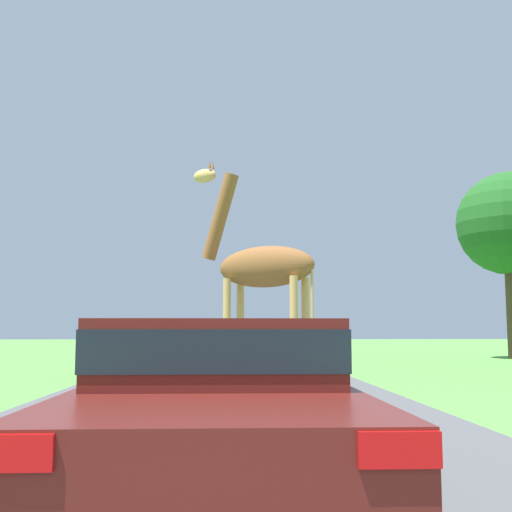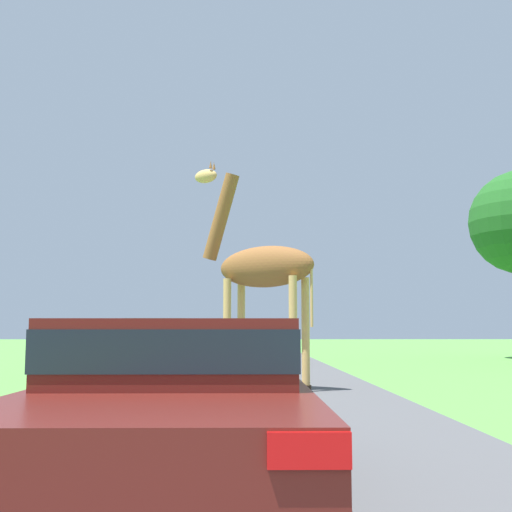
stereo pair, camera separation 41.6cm
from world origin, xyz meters
name	(u,v)px [view 1 (the left image)]	position (x,y,z in m)	size (l,w,h in m)	color
road	(226,356)	(0.00, 30.00, 0.00)	(6.45, 120.00, 0.00)	#4C4C4F
giraffe_near_road	(260,269)	(0.72, 13.77, 2.42)	(2.69, 1.83, 4.86)	tan
car_lead_maroon	(217,399)	(-0.01, 5.46, 0.69)	(1.74, 4.77, 1.26)	#561914
car_queue_right	(244,342)	(0.68, 24.13, 0.75)	(1.81, 4.73, 1.37)	gray
car_queue_left	(210,339)	(-0.75, 31.24, 0.74)	(1.70, 4.31, 1.36)	silver
car_far_ahead	(154,346)	(-1.83, 17.60, 0.77)	(1.71, 3.93, 1.48)	#144C28
tree_right_cluster	(509,225)	(11.84, 26.61, 5.56)	(4.32, 4.32, 7.78)	#4C3828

